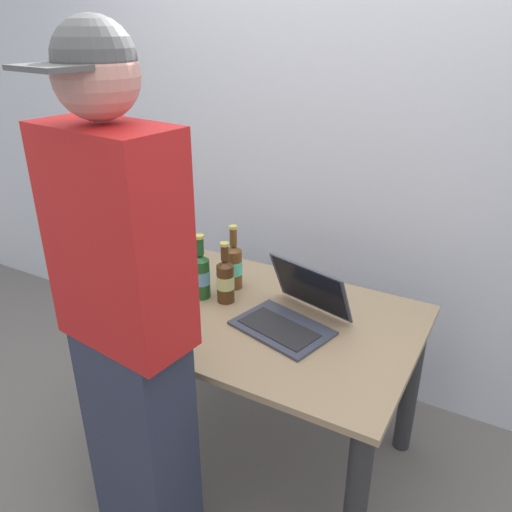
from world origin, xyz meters
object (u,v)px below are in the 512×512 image
object	(u,v)px
beer_bottle_amber	(225,279)
beer_bottle_green	(201,274)
beer_bottle_brown	(234,265)
laptop	(293,312)
person_figure	(128,332)

from	to	relation	value
beer_bottle_amber	beer_bottle_green	world-z (taller)	beer_bottle_green
beer_bottle_brown	beer_bottle_green	bearing A→B (deg)	-118.37
laptop	person_figure	bearing A→B (deg)	-114.82
beer_bottle_green	beer_bottle_amber	bearing A→B (deg)	9.88
beer_bottle_brown	beer_bottle_amber	bearing A→B (deg)	-74.50
beer_bottle_brown	beer_bottle_amber	world-z (taller)	beer_bottle_brown
laptop	beer_bottle_green	bearing A→B (deg)	179.89
laptop	beer_bottle_brown	xyz separation A→B (m)	(-0.34, 0.14, 0.06)
laptop	beer_bottle_brown	size ratio (longest dim) A/B	1.48
laptop	beer_bottle_green	xyz separation A→B (m)	(-0.42, 0.00, 0.06)
person_figure	beer_bottle_green	bearing A→B (deg)	104.48
laptop	beer_bottle_green	world-z (taller)	beer_bottle_green
laptop	beer_bottle_amber	world-z (taller)	beer_bottle_amber
laptop	beer_bottle_amber	xyz separation A→B (m)	(-0.31, 0.02, 0.05)
beer_bottle_amber	laptop	bearing A→B (deg)	-3.56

